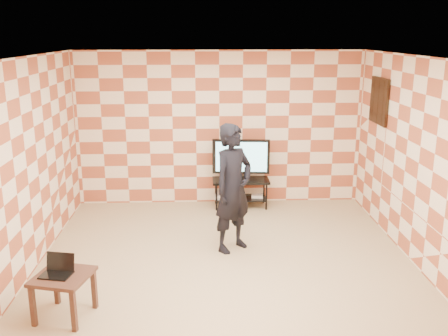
{
  "coord_description": "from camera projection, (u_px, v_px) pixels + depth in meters",
  "views": [
    {
      "loc": [
        -0.29,
        -6.12,
        2.99
      ],
      "look_at": [
        0.0,
        0.6,
        1.15
      ],
      "focal_mm": 40.0,
      "sensor_mm": 36.0,
      "label": 1
    }
  ],
  "objects": [
    {
      "name": "person",
      "position": [
        233.0,
        188.0,
        6.89
      ],
      "size": [
        0.78,
        0.76,
        1.81
      ],
      "primitive_type": "imported",
      "rotation": [
        0.0,
        0.0,
        0.74
      ],
      "color": "black",
      "rests_on": "floor"
    },
    {
      "name": "wall_right",
      "position": [
        419.0,
        163.0,
        6.45
      ],
      "size": [
        0.02,
        5.0,
        2.7
      ],
      "primitive_type": "cube",
      "color": "beige",
      "rests_on": "ground"
    },
    {
      "name": "laptop",
      "position": [
        58.0,
        270.0,
        5.3
      ],
      "size": [
        0.36,
        0.31,
        0.21
      ],
      "color": "black",
      "rests_on": "side_table"
    },
    {
      "name": "tv",
      "position": [
        241.0,
        158.0,
        8.6
      ],
      "size": [
        0.99,
        0.21,
        0.72
      ],
      "color": "black",
      "rests_on": "tv_stand"
    },
    {
      "name": "wall_back",
      "position": [
        219.0,
        129.0,
        8.75
      ],
      "size": [
        5.0,
        0.02,
        2.7
      ],
      "primitive_type": "cube",
      "color": "beige",
      "rests_on": "ground"
    },
    {
      "name": "ceiling",
      "position": [
        226.0,
        57.0,
        5.99
      ],
      "size": [
        5.0,
        5.0,
        0.02
      ],
      "primitive_type": "cube",
      "color": "white",
      "rests_on": "wall_back"
    },
    {
      "name": "wall_left",
      "position": [
        27.0,
        168.0,
        6.24
      ],
      "size": [
        0.02,
        5.0,
        2.7
      ],
      "primitive_type": "cube",
      "color": "beige",
      "rests_on": "ground"
    },
    {
      "name": "wall_front",
      "position": [
        241.0,
        247.0,
        3.94
      ],
      "size": [
        5.0,
        0.02,
        2.7
      ],
      "primitive_type": "cube",
      "color": "beige",
      "rests_on": "ground"
    },
    {
      "name": "game_console",
      "position": [
        257.0,
        196.0,
        8.79
      ],
      "size": [
        0.22,
        0.17,
        0.05
      ],
      "primitive_type": "cube",
      "rotation": [
        0.0,
        0.0,
        -0.13
      ],
      "color": "silver",
      "rests_on": "tv_stand"
    },
    {
      "name": "dvd_player",
      "position": [
        229.0,
        195.0,
        8.77
      ],
      "size": [
        0.5,
        0.39,
        0.08
      ],
      "primitive_type": "cube",
      "rotation": [
        0.0,
        0.0,
        -0.14
      ],
      "color": "silver",
      "rests_on": "tv_stand"
    },
    {
      "name": "side_table",
      "position": [
        63.0,
        282.0,
        5.32
      ],
      "size": [
        0.68,
        0.68,
        0.5
      ],
      "color": "#3C241A",
      "rests_on": "floor"
    },
    {
      "name": "tv_stand",
      "position": [
        241.0,
        187.0,
        8.74
      ],
      "size": [
        0.98,
        0.44,
        0.5
      ],
      "color": "black",
      "rests_on": "floor"
    },
    {
      "name": "wall_art",
      "position": [
        379.0,
        101.0,
        7.79
      ],
      "size": [
        0.04,
        0.72,
        0.72
      ],
      "color": "black",
      "rests_on": "wall_right"
    },
    {
      "name": "floor",
      "position": [
        226.0,
        262.0,
        6.7
      ],
      "size": [
        5.0,
        5.0,
        0.0
      ],
      "primitive_type": "plane",
      "color": "tan",
      "rests_on": "ground"
    }
  ]
}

